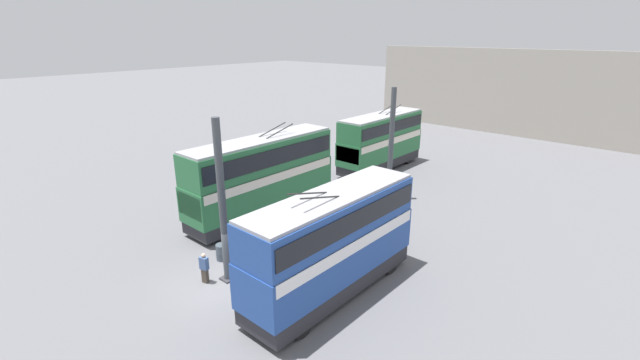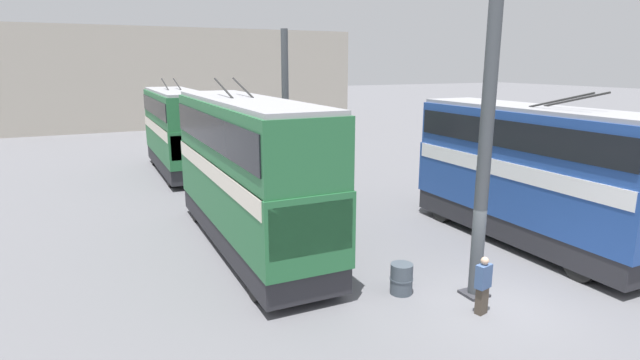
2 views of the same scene
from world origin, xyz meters
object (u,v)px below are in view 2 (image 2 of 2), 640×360
Objects in this scene: person_aisle_foreground at (483,284)px; person_aisle_midway at (307,185)px; bus_right_mid at (177,126)px; bus_right_near at (247,165)px; bus_left_near at (530,167)px; oil_drum at (401,279)px.

person_aisle_midway is (11.71, -0.24, 0.02)m from person_aisle_foreground.
bus_right_near is at bearing -180.00° from bus_right_mid.
bus_right_near reaches higher than bus_right_mid.
oil_drum is at bearing 103.47° from bus_left_near.
person_aisle_foreground is (-7.22, -3.97, -2.14)m from bus_right_near.
bus_right_near reaches higher than bus_left_near.
bus_left_near reaches higher than bus_right_mid.
bus_right_near is 12.26× the size of oil_drum.
bus_left_near reaches higher than oil_drum.
person_aisle_foreground is (-3.40, 5.14, -1.98)m from bus_left_near.
oil_drum is (1.87, 1.21, -0.38)m from person_aisle_foreground.
bus_left_near is 1.00× the size of bus_right_mid.
bus_right_near is 6.52m from oil_drum.
bus_right_mid is at bearing 0.00° from bus_right_near.
person_aisle_midway reaches higher than oil_drum.
bus_right_near reaches higher than person_aisle_midway.
oil_drum is at bearing -171.68° from bus_right_mid.
person_aisle_midway reaches higher than person_aisle_foreground.
person_aisle_foreground is (-20.80, -3.97, -1.95)m from bus_right_mid.
person_aisle_foreground reaches higher than oil_drum.
bus_right_near is 6.72× the size of person_aisle_midway.
person_aisle_foreground is 1.78× the size of oil_drum.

